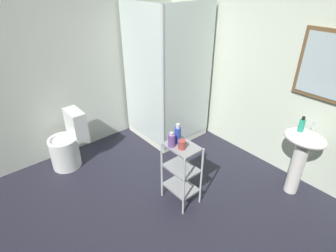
{
  "coord_description": "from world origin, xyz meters",
  "views": [
    {
      "loc": [
        1.65,
        -1.2,
        2.3
      ],
      "look_at": [
        -0.29,
        0.44,
        0.85
      ],
      "focal_mm": 28.94,
      "sensor_mm": 36.0,
      "label": 1
    }
  ],
  "objects_px": {
    "shower_stall": "(167,110)",
    "pedestal_sink": "(302,151)",
    "conditioner_bottle_purple": "(172,140)",
    "rinse_cup": "(182,145)",
    "hand_soap_bottle": "(302,125)",
    "toilet": "(68,145)",
    "shampoo_bottle_blue": "(178,135)",
    "storage_cart": "(181,169)"
  },
  "relations": [
    {
      "from": "toilet",
      "to": "shampoo_bottle_blue",
      "type": "xyz_separation_m",
      "value": [
        1.38,
        0.7,
        0.52
      ]
    },
    {
      "from": "shower_stall",
      "to": "shampoo_bottle_blue",
      "type": "relative_size",
      "value": 8.93
    },
    {
      "from": "shampoo_bottle_blue",
      "to": "toilet",
      "type": "bearing_deg",
      "value": -152.87
    },
    {
      "from": "rinse_cup",
      "to": "toilet",
      "type": "bearing_deg",
      "value": -155.93
    },
    {
      "from": "shampoo_bottle_blue",
      "to": "rinse_cup",
      "type": "bearing_deg",
      "value": -20.57
    },
    {
      "from": "shower_stall",
      "to": "conditioner_bottle_purple",
      "type": "relative_size",
      "value": 12.12
    },
    {
      "from": "shampoo_bottle_blue",
      "to": "conditioner_bottle_purple",
      "type": "bearing_deg",
      "value": -82.25
    },
    {
      "from": "conditioner_bottle_purple",
      "to": "rinse_cup",
      "type": "relative_size",
      "value": 1.74
    },
    {
      "from": "shower_stall",
      "to": "pedestal_sink",
      "type": "xyz_separation_m",
      "value": [
        1.93,
        0.33,
        0.12
      ]
    },
    {
      "from": "storage_cart",
      "to": "toilet",
      "type": "bearing_deg",
      "value": -154.31
    },
    {
      "from": "hand_soap_bottle",
      "to": "shampoo_bottle_blue",
      "type": "relative_size",
      "value": 0.78
    },
    {
      "from": "storage_cart",
      "to": "shampoo_bottle_blue",
      "type": "bearing_deg",
      "value": 175.45
    },
    {
      "from": "rinse_cup",
      "to": "storage_cart",
      "type": "bearing_deg",
      "value": 133.28
    },
    {
      "from": "hand_soap_bottle",
      "to": "shampoo_bottle_blue",
      "type": "xyz_separation_m",
      "value": [
        -0.76,
        -1.08,
        -0.05
      ]
    },
    {
      "from": "hand_soap_bottle",
      "to": "conditioner_bottle_purple",
      "type": "height_order",
      "value": "hand_soap_bottle"
    },
    {
      "from": "shower_stall",
      "to": "pedestal_sink",
      "type": "distance_m",
      "value": 1.96
    },
    {
      "from": "shower_stall",
      "to": "toilet",
      "type": "relative_size",
      "value": 2.63
    },
    {
      "from": "hand_soap_bottle",
      "to": "shampoo_bottle_blue",
      "type": "height_order",
      "value": "hand_soap_bottle"
    },
    {
      "from": "toilet",
      "to": "storage_cart",
      "type": "distance_m",
      "value": 1.62
    },
    {
      "from": "conditioner_bottle_purple",
      "to": "shampoo_bottle_blue",
      "type": "xyz_separation_m",
      "value": [
        -0.01,
        0.09,
        0.02
      ]
    },
    {
      "from": "storage_cart",
      "to": "rinse_cup",
      "type": "xyz_separation_m",
      "value": [
        0.03,
        -0.04,
        0.35
      ]
    },
    {
      "from": "pedestal_sink",
      "to": "hand_soap_bottle",
      "type": "height_order",
      "value": "hand_soap_bottle"
    },
    {
      "from": "conditioner_bottle_purple",
      "to": "rinse_cup",
      "type": "height_order",
      "value": "conditioner_bottle_purple"
    },
    {
      "from": "storage_cart",
      "to": "conditioner_bottle_purple",
      "type": "xyz_separation_m",
      "value": [
        -0.06,
        -0.09,
        0.38
      ]
    },
    {
      "from": "hand_soap_bottle",
      "to": "conditioner_bottle_purple",
      "type": "distance_m",
      "value": 1.4
    },
    {
      "from": "conditioner_bottle_purple",
      "to": "shampoo_bottle_blue",
      "type": "bearing_deg",
      "value": 97.75
    },
    {
      "from": "storage_cart",
      "to": "hand_soap_bottle",
      "type": "relative_size",
      "value": 4.26
    },
    {
      "from": "toilet",
      "to": "storage_cart",
      "type": "xyz_separation_m",
      "value": [
        1.45,
        0.7,
        0.12
      ]
    },
    {
      "from": "pedestal_sink",
      "to": "toilet",
      "type": "distance_m",
      "value": 2.86
    },
    {
      "from": "conditioner_bottle_purple",
      "to": "rinse_cup",
      "type": "distance_m",
      "value": 0.11
    },
    {
      "from": "storage_cart",
      "to": "rinse_cup",
      "type": "height_order",
      "value": "rinse_cup"
    },
    {
      "from": "conditioner_bottle_purple",
      "to": "storage_cart",
      "type": "bearing_deg",
      "value": 54.27
    },
    {
      "from": "pedestal_sink",
      "to": "hand_soap_bottle",
      "type": "xyz_separation_m",
      "value": [
        -0.07,
        -0.02,
        0.31
      ]
    },
    {
      "from": "toilet",
      "to": "conditioner_bottle_purple",
      "type": "xyz_separation_m",
      "value": [
        1.39,
        0.61,
        0.5
      ]
    },
    {
      "from": "toilet",
      "to": "shampoo_bottle_blue",
      "type": "bearing_deg",
      "value": 27.13
    },
    {
      "from": "storage_cart",
      "to": "shampoo_bottle_blue",
      "type": "distance_m",
      "value": 0.41
    },
    {
      "from": "pedestal_sink",
      "to": "rinse_cup",
      "type": "xyz_separation_m",
      "value": [
        -0.72,
        -1.14,
        0.21
      ]
    },
    {
      "from": "storage_cart",
      "to": "conditioner_bottle_purple",
      "type": "distance_m",
      "value": 0.39
    },
    {
      "from": "storage_cart",
      "to": "pedestal_sink",
      "type": "bearing_deg",
      "value": 55.86
    },
    {
      "from": "shower_stall",
      "to": "pedestal_sink",
      "type": "relative_size",
      "value": 2.47
    },
    {
      "from": "storage_cart",
      "to": "shampoo_bottle_blue",
      "type": "xyz_separation_m",
      "value": [
        -0.08,
        0.01,
        0.4
      ]
    },
    {
      "from": "shower_stall",
      "to": "storage_cart",
      "type": "bearing_deg",
      "value": -33.34
    }
  ]
}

